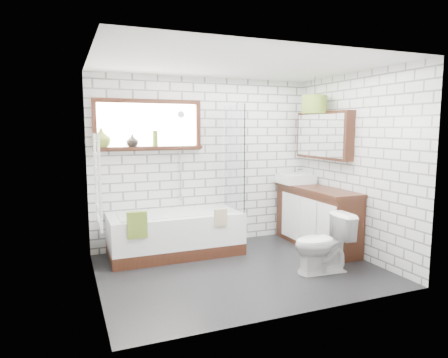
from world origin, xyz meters
name	(u,v)px	position (x,y,z in m)	size (l,w,h in m)	color
floor	(240,270)	(0.00, 0.00, -0.01)	(3.40, 2.60, 0.01)	black
ceiling	(241,64)	(0.00, 0.00, 2.50)	(3.40, 2.60, 0.01)	white
wall_back	(205,162)	(0.00, 1.30, 1.25)	(3.40, 0.01, 2.50)	white
wall_front	(300,184)	(0.00, -1.30, 1.25)	(3.40, 0.01, 2.50)	white
wall_left	(93,177)	(-1.70, 0.00, 1.25)	(0.01, 2.60, 2.50)	white
wall_right	(354,165)	(1.70, 0.00, 1.25)	(0.01, 2.60, 2.50)	white
window	(149,125)	(-0.85, 1.26, 1.80)	(1.52, 0.16, 0.68)	black
towel_radiator	(98,181)	(-1.66, 0.00, 1.20)	(0.06, 0.52, 1.00)	white
mirror_cabinet	(323,135)	(1.62, 0.60, 1.65)	(0.16, 1.20, 0.70)	black
shower_riser	(180,156)	(-0.40, 1.26, 1.35)	(0.02, 0.02, 1.30)	silver
bathtub	(175,234)	(-0.59, 0.90, 0.29)	(1.81, 0.80, 0.59)	white
shower_screen	(234,157)	(0.30, 0.90, 1.34)	(0.02, 0.72, 1.50)	white
towel_green	(137,225)	(-1.18, 0.50, 0.57)	(0.25, 0.07, 0.34)	olive
towel_beige	(221,217)	(-0.07, 0.50, 0.57)	(0.18, 0.04, 0.23)	tan
vanity	(316,217)	(1.45, 0.47, 0.45)	(0.50, 1.56, 0.89)	black
basin	(295,179)	(1.39, 0.97, 0.97)	(0.50, 0.44, 0.15)	white
tap	(304,174)	(1.55, 0.97, 1.03)	(0.03, 0.03, 0.18)	silver
toilet	(323,243)	(0.90, -0.46, 0.36)	(0.71, 0.41, 0.73)	white
vase_olive	(101,139)	(-1.50, 1.23, 1.61)	(0.25, 0.25, 0.26)	olive
vase_dark	(132,142)	(-1.09, 1.23, 1.57)	(0.17, 0.17, 0.17)	black
bottle	(155,140)	(-0.77, 1.23, 1.59)	(0.07, 0.07, 0.22)	olive
pendant	(314,104)	(1.45, 0.61, 2.10)	(0.36, 0.36, 0.26)	olive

